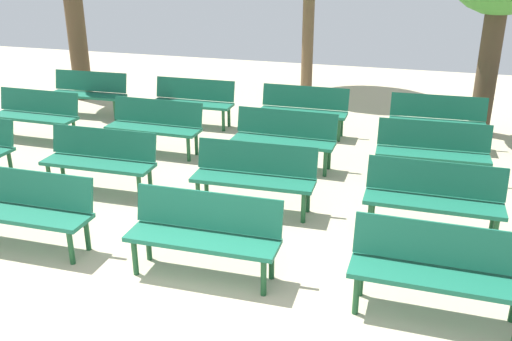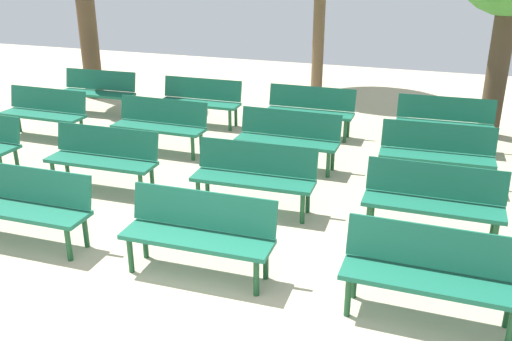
{
  "view_description": "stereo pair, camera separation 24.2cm",
  "coord_description": "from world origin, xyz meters",
  "views": [
    {
      "loc": [
        1.95,
        -3.16,
        3.23
      ],
      "look_at": [
        0.0,
        3.26,
        0.55
      ],
      "focal_mm": 39.31,
      "sensor_mm": 36.0,
      "label": 1
    },
    {
      "loc": [
        2.18,
        -3.09,
        3.23
      ],
      "look_at": [
        0.0,
        3.26,
        0.55
      ],
      "focal_mm": 39.31,
      "sensor_mm": 36.0,
      "label": 2
    }
  ],
  "objects": [
    {
      "name": "bench_r3_c1",
      "position": [
        -2.27,
        6.56,
        0.5
      ],
      "size": [
        1.6,
        0.49,
        0.87
      ],
      "rotation": [
        0.0,
        0.0,
        0.01
      ],
      "color": "#19664C",
      "rests_on": "ground_plane"
    },
    {
      "name": "bench_r0_c2",
      "position": [
        -0.06,
        1.61,
        0.5
      ],
      "size": [
        1.61,
        0.51,
        0.87
      ],
      "rotation": [
        0.0,
        0.0,
        0.02
      ],
      "color": "#19664C",
      "rests_on": "ground_plane"
    },
    {
      "name": "bench_r2_c3",
      "position": [
        2.18,
        4.94,
        0.5
      ],
      "size": [
        1.62,
        0.54,
        0.87
      ],
      "rotation": [
        0.0,
        0.0,
        0.04
      ],
      "color": "#19664C",
      "rests_on": "ground_plane"
    },
    {
      "name": "bench_r2_c2",
      "position": [
        -0.03,
        4.9,
        0.5
      ],
      "size": [
        1.61,
        0.5,
        0.87
      ],
      "rotation": [
        0.0,
        0.0,
        -0.01
      ],
      "color": "#19664C",
      "rests_on": "ground_plane"
    },
    {
      "name": "bench_r3_c2",
      "position": [
        -0.1,
        6.58,
        0.5
      ],
      "size": [
        1.6,
        0.49,
        0.87
      ],
      "rotation": [
        0.0,
        0.0,
        0.01
      ],
      "color": "#19664C",
      "rests_on": "ground_plane"
    },
    {
      "name": "bench_r2_c1",
      "position": [
        -2.26,
        4.9,
        0.5
      ],
      "size": [
        1.61,
        0.5,
        0.87
      ],
      "rotation": [
        0.0,
        0.0,
        -0.01
      ],
      "color": "#19664C",
      "rests_on": "ground_plane"
    },
    {
      "name": "bench_r2_c0",
      "position": [
        -4.59,
        4.9,
        0.5
      ],
      "size": [
        1.61,
        0.5,
        0.87
      ],
      "rotation": [
        0.0,
        0.0,
        -0.01
      ],
      "color": "#19664C",
      "rests_on": "ground_plane"
    },
    {
      "name": "bench_r0_c1",
      "position": [
        -2.23,
        1.58,
        0.5
      ],
      "size": [
        1.61,
        0.5,
        0.87
      ],
      "rotation": [
        0.0,
        0.0,
        0.01
      ],
      "color": "#19664C",
      "rests_on": "ground_plane"
    },
    {
      "name": "bench_r1_c1",
      "position": [
        -2.27,
        3.22,
        0.5
      ],
      "size": [
        1.61,
        0.51,
        0.87
      ],
      "rotation": [
        0.0,
        0.0,
        0.02
      ],
      "color": "#19664C",
      "rests_on": "ground_plane"
    },
    {
      "name": "bench_r1_c3",
      "position": [
        2.21,
        3.23,
        0.5
      ],
      "size": [
        1.6,
        0.48,
        0.87
      ],
      "rotation": [
        0.0,
        0.0,
        -0.0
      ],
      "color": "#19664C",
      "rests_on": "ground_plane"
    },
    {
      "name": "bench_r0_c3",
      "position": [
        2.26,
        1.58,
        0.5
      ],
      "size": [
        1.61,
        0.5,
        0.87
      ],
      "rotation": [
        0.0,
        0.0,
        -0.01
      ],
      "color": "#19664C",
      "rests_on": "ground_plane"
    },
    {
      "name": "bench_r1_c2",
      "position": [
        -0.03,
        3.27,
        0.5
      ],
      "size": [
        1.61,
        0.53,
        0.87
      ],
      "rotation": [
        0.0,
        0.0,
        0.03
      ],
      "color": "#19664C",
      "rests_on": "ground_plane"
    },
    {
      "name": "bench_r3_c0",
      "position": [
        -4.59,
        6.58,
        0.5
      ],
      "size": [
        1.61,
        0.53,
        0.87
      ],
      "rotation": [
        0.0,
        0.0,
        0.03
      ],
      "color": "#19664C",
      "rests_on": "ground_plane"
    },
    {
      "name": "bench_r3_c3",
      "position": [
        2.24,
        6.59,
        0.5
      ],
      "size": [
        1.61,
        0.53,
        0.87
      ],
      "rotation": [
        0.0,
        0.0,
        0.03
      ],
      "color": "#19664C",
      "rests_on": "ground_plane"
    }
  ]
}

